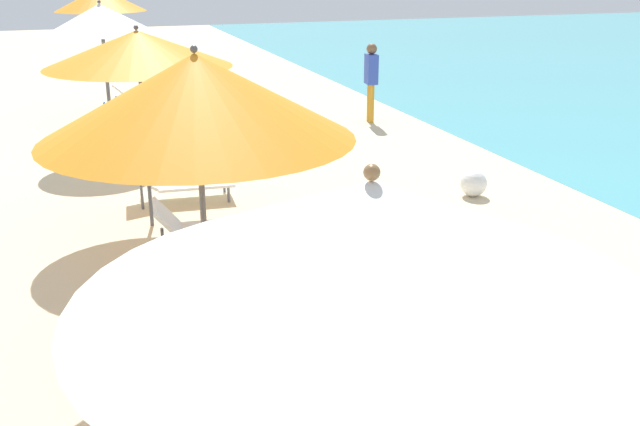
{
  "coord_description": "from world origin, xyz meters",
  "views": [
    {
      "loc": [
        -1.42,
        1.42,
        3.37
      ],
      "look_at": [
        0.86,
        8.04,
        0.88
      ],
      "focal_mm": 40.62,
      "sensor_mm": 36.0,
      "label": 1
    }
  ],
  "objects_px": {
    "umbrella_second": "(370,243)",
    "beach_ball": "(474,183)",
    "umbrella_fifth": "(101,19)",
    "person_walking_far": "(371,75)",
    "lounger_third_shoreside": "(276,274)",
    "lounger_fifth_shoreside": "(141,120)",
    "lounger_fourth_inland": "(209,227)",
    "umbrella_fourth": "(138,49)",
    "lounger_third_inland": "(376,377)",
    "lounger_farthest_shoreside": "(140,94)",
    "umbrella_third": "(197,97)",
    "lounger_farthest_inland": "(147,116)",
    "lounger_fourth_shoreside": "(180,182)"
  },
  "relations": [
    {
      "from": "lounger_fifth_shoreside",
      "to": "lounger_farthest_inland",
      "type": "bearing_deg",
      "value": 73.7
    },
    {
      "from": "lounger_third_shoreside",
      "to": "lounger_farthest_inland",
      "type": "height_order",
      "value": "lounger_third_shoreside"
    },
    {
      "from": "umbrella_third",
      "to": "lounger_farthest_inland",
      "type": "height_order",
      "value": "umbrella_third"
    },
    {
      "from": "lounger_farthest_inland",
      "to": "person_walking_far",
      "type": "relative_size",
      "value": 0.81
    },
    {
      "from": "lounger_third_shoreside",
      "to": "beach_ball",
      "type": "xyz_separation_m",
      "value": [
        3.69,
        2.34,
        -0.07
      ]
    },
    {
      "from": "lounger_fourth_inland",
      "to": "person_walking_far",
      "type": "relative_size",
      "value": 0.85
    },
    {
      "from": "lounger_third_shoreside",
      "to": "lounger_fifth_shoreside",
      "type": "height_order",
      "value": "lounger_fifth_shoreside"
    },
    {
      "from": "beach_ball",
      "to": "umbrella_third",
      "type": "bearing_deg",
      "value": -143.84
    },
    {
      "from": "umbrella_third",
      "to": "lounger_third_shoreside",
      "type": "xyz_separation_m",
      "value": [
        0.88,
        1.01,
        -2.07
      ]
    },
    {
      "from": "person_walking_far",
      "to": "umbrella_third",
      "type": "bearing_deg",
      "value": -113.19
    },
    {
      "from": "lounger_third_inland",
      "to": "umbrella_fifth",
      "type": "xyz_separation_m",
      "value": [
        -1.39,
        8.82,
        2.06
      ]
    },
    {
      "from": "lounger_fourth_shoreside",
      "to": "lounger_farthest_shoreside",
      "type": "distance_m",
      "value": 7.63
    },
    {
      "from": "lounger_third_shoreside",
      "to": "beach_ball",
      "type": "relative_size",
      "value": 3.29
    },
    {
      "from": "umbrella_fourth",
      "to": "lounger_farthest_inland",
      "type": "height_order",
      "value": "umbrella_fourth"
    },
    {
      "from": "lounger_fourth_shoreside",
      "to": "lounger_farthest_shoreside",
      "type": "height_order",
      "value": "lounger_farthest_shoreside"
    },
    {
      "from": "umbrella_third",
      "to": "lounger_third_shoreside",
      "type": "relative_size",
      "value": 2.1
    },
    {
      "from": "lounger_farthest_shoreside",
      "to": "lounger_third_shoreside",
      "type": "bearing_deg",
      "value": -91.83
    },
    {
      "from": "umbrella_third",
      "to": "lounger_fourth_shoreside",
      "type": "distance_m",
      "value": 5.01
    },
    {
      "from": "beach_ball",
      "to": "umbrella_fourth",
      "type": "bearing_deg",
      "value": 176.41
    },
    {
      "from": "lounger_fourth_inland",
      "to": "umbrella_fourth",
      "type": "bearing_deg",
      "value": 118.58
    },
    {
      "from": "lounger_third_inland",
      "to": "lounger_fourth_shoreside",
      "type": "bearing_deg",
      "value": 107.93
    },
    {
      "from": "lounger_farthest_shoreside",
      "to": "umbrella_fifth",
      "type": "bearing_deg",
      "value": -104.98
    },
    {
      "from": "lounger_third_inland",
      "to": "umbrella_fourth",
      "type": "xyz_separation_m",
      "value": [
        -1.17,
        4.79,
        2.0
      ]
    },
    {
      "from": "lounger_fourth_shoreside",
      "to": "umbrella_fifth",
      "type": "relative_size",
      "value": 0.58
    },
    {
      "from": "umbrella_third",
      "to": "person_walking_far",
      "type": "height_order",
      "value": "umbrella_third"
    },
    {
      "from": "lounger_third_inland",
      "to": "lounger_farthest_shoreside",
      "type": "xyz_separation_m",
      "value": [
        -0.44,
        13.33,
        -0.04
      ]
    },
    {
      "from": "umbrella_second",
      "to": "beach_ball",
      "type": "xyz_separation_m",
      "value": [
        4.54,
        6.74,
        -2.21
      ]
    },
    {
      "from": "lounger_fourth_inland",
      "to": "lounger_farthest_inland",
      "type": "bearing_deg",
      "value": 94.05
    },
    {
      "from": "lounger_fourth_shoreside",
      "to": "lounger_farthest_inland",
      "type": "bearing_deg",
      "value": 93.39
    },
    {
      "from": "lounger_farthest_inland",
      "to": "lounger_farthest_shoreside",
      "type": "bearing_deg",
      "value": 78.58
    },
    {
      "from": "lounger_fourth_shoreside",
      "to": "lounger_farthest_shoreside",
      "type": "relative_size",
      "value": 1.06
    },
    {
      "from": "lounger_third_shoreside",
      "to": "lounger_fifth_shoreside",
      "type": "relative_size",
      "value": 0.89
    },
    {
      "from": "umbrella_fourth",
      "to": "lounger_farthest_shoreside",
      "type": "bearing_deg",
      "value": 85.11
    },
    {
      "from": "umbrella_third",
      "to": "lounger_third_inland",
      "type": "xyz_separation_m",
      "value": [
        1.08,
        -1.15,
        -2.04
      ]
    },
    {
      "from": "lounger_third_inland",
      "to": "lounger_farthest_shoreside",
      "type": "height_order",
      "value": "lounger_third_inland"
    },
    {
      "from": "umbrella_second",
      "to": "umbrella_fourth",
      "type": "bearing_deg",
      "value": 91.03
    },
    {
      "from": "lounger_fourth_inland",
      "to": "lounger_farthest_shoreside",
      "type": "relative_size",
      "value": 0.96
    },
    {
      "from": "umbrella_fourth",
      "to": "beach_ball",
      "type": "distance_m",
      "value": 5.13
    },
    {
      "from": "umbrella_second",
      "to": "lounger_fifth_shoreside",
      "type": "relative_size",
      "value": 1.86
    },
    {
      "from": "lounger_third_shoreside",
      "to": "umbrella_fifth",
      "type": "bearing_deg",
      "value": 114.08
    },
    {
      "from": "umbrella_fifth",
      "to": "lounger_farthest_shoreside",
      "type": "bearing_deg",
      "value": 78.11
    },
    {
      "from": "umbrella_second",
      "to": "lounger_third_shoreside",
      "type": "xyz_separation_m",
      "value": [
        0.85,
        4.4,
        -2.14
      ]
    },
    {
      "from": "umbrella_second",
      "to": "lounger_fourth_shoreside",
      "type": "height_order",
      "value": "umbrella_second"
    },
    {
      "from": "lounger_fifth_shoreside",
      "to": "person_walking_far",
      "type": "xyz_separation_m",
      "value": [
        4.79,
        -0.32,
        0.69
      ]
    },
    {
      "from": "umbrella_second",
      "to": "umbrella_fifth",
      "type": "relative_size",
      "value": 1.01
    },
    {
      "from": "lounger_third_inland",
      "to": "lounger_fourth_inland",
      "type": "height_order",
      "value": "lounger_fourth_inland"
    },
    {
      "from": "lounger_third_shoreside",
      "to": "person_walking_far",
      "type": "distance_m",
      "value": 8.71
    },
    {
      "from": "umbrella_second",
      "to": "lounger_fourth_inland",
      "type": "relative_size",
      "value": 1.92
    },
    {
      "from": "umbrella_fifth",
      "to": "person_walking_far",
      "type": "relative_size",
      "value": 1.61
    },
    {
      "from": "lounger_fourth_shoreside",
      "to": "lounger_third_inland",
      "type": "bearing_deg",
      "value": -79.11
    }
  ]
}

